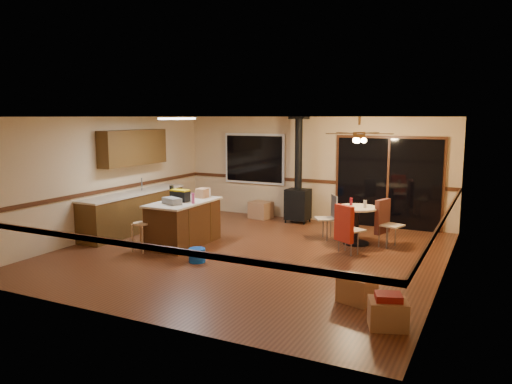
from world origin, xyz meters
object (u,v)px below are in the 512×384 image
Objects in this scene: toolbox_grey at (172,201)px; dining_table at (356,219)px; kitchen_island at (184,223)px; chair_near at (345,224)px; blue_bucket at (197,255)px; toolbox_black at (180,196)px; bar_stool at (142,237)px; chair_left at (330,212)px; box_under_window at (261,210)px; chair_right at (384,217)px; box_corner_b at (357,289)px; wood_stove at (298,193)px; box_corner_a at (388,314)px.

dining_table is at bearing 31.73° from toolbox_grey.
kitchen_island is 2.40× the size of chair_near.
blue_bucket is (0.93, -0.94, -0.33)m from kitchen_island.
dining_table is (3.21, 1.63, -0.48)m from toolbox_black.
dining_table is at bearing 48.67° from blue_bucket.
chair_left is at bearing 40.62° from bar_stool.
toolbox_black reaches higher than box_under_window.
chair_near is 1.10m from chair_right.
box_under_window is (-2.29, 1.35, -0.37)m from chair_left.
chair_right reaches higher than dining_table.
toolbox_black reaches higher than chair_right.
box_corner_b is (4.08, -1.56, -0.82)m from toolbox_black.
wood_stove is at bearing 66.36° from toolbox_black.
box_corner_b is (2.73, -4.65, -0.54)m from wood_stove.
toolbox_grey is at bearing -150.77° from chair_right.
toolbox_grey is at bearing -160.83° from chair_near.
chair_right is at bearing 43.81° from blue_bucket.
chair_near is at bearing -51.10° from wood_stove.
kitchen_island is at bearing 61.49° from bar_stool.
chair_left is (2.98, 2.56, 0.30)m from bar_stool.
box_corner_a is (4.62, -1.91, -0.79)m from toolbox_grey.
blue_bucket is 3.91m from box_corner_a.
chair_near is at bearing 13.15° from kitchen_island.
wood_stove is at bearing 66.91° from kitchen_island.
box_corner_b is at bearing -11.90° from blue_bucket.
chair_near is (0.62, -1.01, 0.01)m from chair_left.
box_under_window is 6.02m from box_corner_b.
toolbox_black reaches higher than chair_near.
bar_stool is at bearing 169.96° from box_corner_b.
kitchen_island is at bearing -155.18° from chair_right.
box_under_window is (0.26, 3.10, -0.24)m from kitchen_island.
box_corner_a is (0.92, -3.98, -0.42)m from chair_right.
box_corner_a is at bearing -25.73° from toolbox_black.
chair_left is at bearing 39.60° from toolbox_grey.
box_corner_a is 0.89m from box_corner_b.
chair_near is 1.00× the size of chair_right.
bar_stool is 1.23× the size of box_corner_a.
dining_table is 0.63m from chair_left.
chair_near is (0.01, -0.86, 0.07)m from dining_table.
kitchen_island is 4.17× the size of toolbox_grey.
chair_right is (2.38, -1.35, -0.13)m from wood_stove.
toolbox_grey is 3.35m from chair_left.
toolbox_grey reaches higher than bar_stool.
wood_stove is 3.67m from toolbox_grey.
toolbox_grey is 1.33× the size of blue_bucket.
wood_stove is 4.25m from bar_stool.
chair_right reaches higher than box_under_window.
wood_stove is 4.41× the size of bar_stool.
chair_left is at bearing 177.51° from chair_right.
chair_right is at bearing -29.44° from wood_stove.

